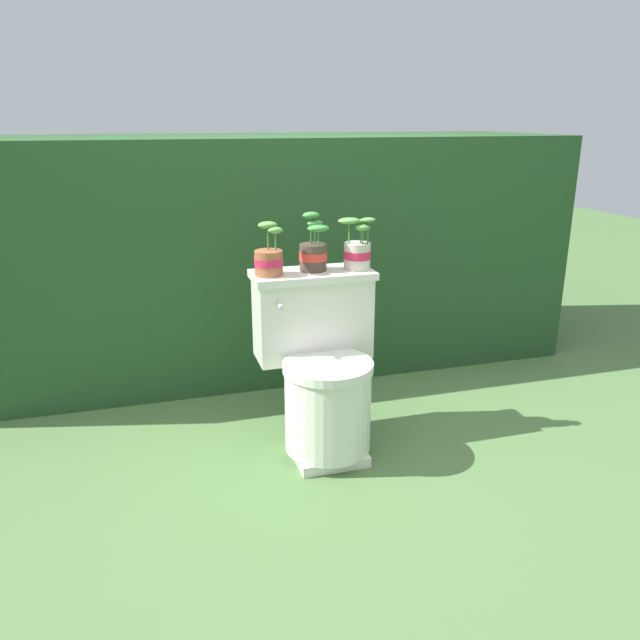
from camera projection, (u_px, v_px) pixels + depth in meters
name	position (u px, v px, depth m)	size (l,w,h in m)	color
ground_plane	(325.00, 458.00, 2.58)	(12.00, 12.00, 0.00)	#4C703D
hedge_backdrop	(262.00, 250.00, 3.52)	(3.30, 1.02, 1.25)	#234723
toilet	(321.00, 367.00, 2.58)	(0.50, 0.52, 0.74)	silver
potted_plant_left	(269.00, 259.00, 2.49)	(0.12, 0.12, 0.21)	#9E5638
potted_plant_midleft	(313.00, 251.00, 2.57)	(0.12, 0.12, 0.24)	#47382D
potted_plant_middle	(357.00, 250.00, 2.59)	(0.15, 0.11, 0.22)	beige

